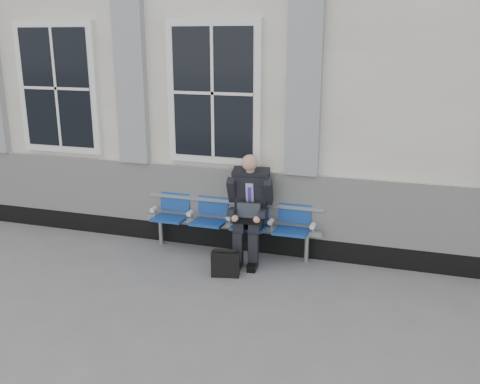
% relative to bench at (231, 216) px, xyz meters
% --- Properties ---
extents(ground, '(70.00, 70.00, 0.00)m').
position_rel_bench_xyz_m(ground, '(-0.64, -1.32, -0.55)').
color(ground, slate).
rests_on(ground, ground).
extents(station_building, '(14.40, 4.40, 4.49)m').
position_rel_bench_xyz_m(station_building, '(-0.65, 2.15, 1.67)').
color(station_building, silver).
rests_on(station_building, ground).
extents(bench, '(2.60, 0.47, 0.91)m').
position_rel_bench_xyz_m(bench, '(0.00, 0.00, 0.00)').
color(bench, '#9EA0A3').
rests_on(bench, ground).
extents(businessman, '(0.64, 0.85, 1.49)m').
position_rel_bench_xyz_m(businessman, '(0.31, -0.14, 0.24)').
color(businessman, black).
rests_on(businessman, ground).
extents(briefcase, '(0.39, 0.23, 0.37)m').
position_rel_bench_xyz_m(briefcase, '(0.19, -0.79, -0.38)').
color(briefcase, black).
rests_on(briefcase, ground).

